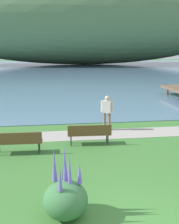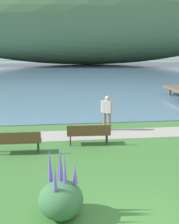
{
  "view_description": "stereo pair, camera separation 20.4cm",
  "coord_description": "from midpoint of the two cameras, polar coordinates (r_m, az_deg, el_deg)",
  "views": [
    {
      "loc": [
        -1.56,
        -4.68,
        3.88
      ],
      "look_at": [
        0.04,
        7.47,
        1.0
      ],
      "focal_mm": 42.87,
      "sensor_mm": 36.0,
      "label": 1
    },
    {
      "loc": [
        -1.36,
        -4.71,
        3.88
      ],
      "look_at": [
        0.04,
        7.47,
        1.0
      ],
      "focal_mm": 42.87,
      "sensor_mm": 36.0,
      "label": 2
    }
  ],
  "objects": [
    {
      "name": "bay_water",
      "position": [
        53.82,
        -5.06,
        9.05
      ],
      "size": [
        180.0,
        80.0,
        0.04
      ],
      "primitive_type": "cube",
      "color": "#5B7F9E",
      "rests_on": "ground"
    },
    {
      "name": "distant_hillside",
      "position": [
        71.51,
        -0.37,
        19.0
      ],
      "size": [
        84.17,
        28.0,
        22.1
      ],
      "primitive_type": "ellipsoid",
      "color": "#567A4C",
      "rests_on": "bay_water"
    },
    {
      "name": "shoreline_path",
      "position": [
        12.48,
        0.49,
        -4.86
      ],
      "size": [
        60.0,
        1.5,
        0.01
      ],
      "primitive_type": "cube",
      "color": "#A39E93",
      "rests_on": "ground"
    },
    {
      "name": "park_bench_near_camera",
      "position": [
        10.51,
        -14.62,
        -5.85
      ],
      "size": [
        1.81,
        0.52,
        0.88
      ],
      "color": "brown",
      "rests_on": "ground"
    },
    {
      "name": "park_bench_further_along",
      "position": [
        11.07,
        0.36,
        -4.43
      ],
      "size": [
        1.82,
        0.55,
        0.88
      ],
      "color": "brown",
      "rests_on": "ground"
    },
    {
      "name": "person_at_shoreline",
      "position": [
        12.98,
        4.23,
        0.27
      ],
      "size": [
        0.57,
        0.35,
        1.71
      ],
      "color": "#72604C",
      "rests_on": "ground"
    },
    {
      "name": "echium_bush_far_cluster",
      "position": [
        6.6,
        -5.22,
        -17.79
      ],
      "size": [
        1.06,
        1.06,
        1.7
      ],
      "color": "#386B3D",
      "rests_on": "ground"
    }
  ]
}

